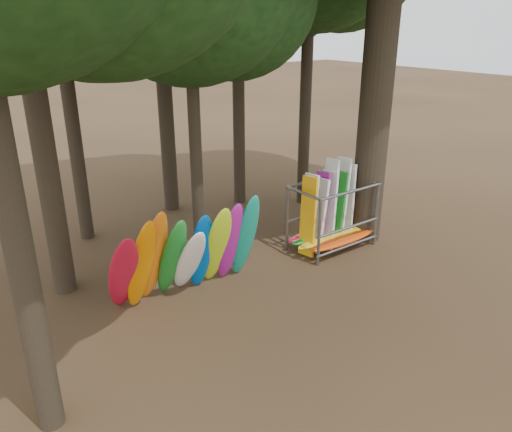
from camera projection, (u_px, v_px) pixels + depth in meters
ground at (278, 277)px, 14.68m from camera, size 120.00×120.00×0.00m
kayak_row at (186, 254)px, 13.15m from camera, size 4.41×1.90×2.96m
storage_rack at (332, 218)px, 16.30m from camera, size 3.15×1.54×2.92m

